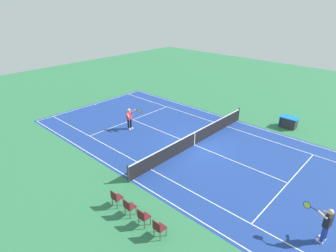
{
  "coord_description": "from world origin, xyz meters",
  "views": [
    {
      "loc": [
        -10.14,
        13.59,
        9.13
      ],
      "look_at": [
        2.08,
        0.39,
        0.9
      ],
      "focal_mm": 30.02,
      "sensor_mm": 36.0,
      "label": 1
    }
  ],
  "objects_px": {
    "tennis_net": "(195,138)",
    "spectator_chair_2": "(129,206)",
    "tennis_player_near": "(130,118)",
    "spectator_chair_0": "(159,228)",
    "tennis_player_far": "(326,223)",
    "tennis_ball": "(176,113)",
    "spectator_chair_1": "(143,216)",
    "equipment_cart_tarped": "(289,122)",
    "spectator_chair_3": "(116,197)"
  },
  "relations": [
    {
      "from": "tennis_net",
      "to": "spectator_chair_2",
      "type": "xyz_separation_m",
      "value": [
        -2.01,
        7.43,
        0.03
      ]
    },
    {
      "from": "tennis_player_near",
      "to": "spectator_chair_0",
      "type": "xyz_separation_m",
      "value": [
        -9.08,
        6.14,
        -0.41
      ]
    },
    {
      "from": "spectator_chair_0",
      "to": "tennis_player_far",
      "type": "bearing_deg",
      "value": -138.9
    },
    {
      "from": "tennis_ball",
      "to": "spectator_chair_1",
      "type": "height_order",
      "value": "spectator_chair_1"
    },
    {
      "from": "spectator_chair_2",
      "to": "spectator_chair_0",
      "type": "bearing_deg",
      "value": 180.0
    },
    {
      "from": "spectator_chair_2",
      "to": "tennis_ball",
      "type": "bearing_deg",
      "value": -58.28
    },
    {
      "from": "spectator_chair_1",
      "to": "equipment_cart_tarped",
      "type": "distance_m",
      "value": 14.63
    },
    {
      "from": "tennis_player_far",
      "to": "spectator_chair_1",
      "type": "bearing_deg",
      "value": 36.31
    },
    {
      "from": "spectator_chair_0",
      "to": "equipment_cart_tarped",
      "type": "relative_size",
      "value": 0.7
    },
    {
      "from": "spectator_chair_2",
      "to": "tennis_player_far",
      "type": "bearing_deg",
      "value": -147.6
    },
    {
      "from": "tennis_ball",
      "to": "spectator_chair_0",
      "type": "distance_m",
      "value": 13.95
    },
    {
      "from": "tennis_player_near",
      "to": "spectator_chair_3",
      "type": "bearing_deg",
      "value": 135.45
    },
    {
      "from": "tennis_net",
      "to": "spectator_chair_3",
      "type": "height_order",
      "value": "tennis_net"
    },
    {
      "from": "tennis_net",
      "to": "tennis_ball",
      "type": "distance_m",
      "value": 5.92
    },
    {
      "from": "tennis_player_far",
      "to": "equipment_cart_tarped",
      "type": "relative_size",
      "value": 1.36
    },
    {
      "from": "tennis_net",
      "to": "tennis_player_near",
      "type": "height_order",
      "value": "tennis_player_near"
    },
    {
      "from": "spectator_chair_0",
      "to": "spectator_chair_3",
      "type": "bearing_deg",
      "value": 0.0
    },
    {
      "from": "tennis_ball",
      "to": "spectator_chair_3",
      "type": "xyz_separation_m",
      "value": [
        -5.81,
        10.93,
        0.49
      ]
    },
    {
      "from": "tennis_net",
      "to": "spectator_chair_0",
      "type": "relative_size",
      "value": 13.3
    },
    {
      "from": "tennis_net",
      "to": "tennis_player_far",
      "type": "distance_m",
      "value": 9.46
    },
    {
      "from": "spectator_chair_3",
      "to": "tennis_player_near",
      "type": "bearing_deg",
      "value": -44.55
    },
    {
      "from": "tennis_net",
      "to": "tennis_player_far",
      "type": "height_order",
      "value": "tennis_player_far"
    },
    {
      "from": "tennis_player_near",
      "to": "tennis_ball",
      "type": "height_order",
      "value": "tennis_player_near"
    },
    {
      "from": "tennis_player_far",
      "to": "spectator_chair_0",
      "type": "relative_size",
      "value": 1.93
    },
    {
      "from": "tennis_player_near",
      "to": "spectator_chair_2",
      "type": "distance_m",
      "value": 9.46
    },
    {
      "from": "tennis_player_near",
      "to": "spectator_chair_2",
      "type": "xyz_separation_m",
      "value": [
        -7.18,
        6.14,
        -0.41
      ]
    },
    {
      "from": "tennis_ball",
      "to": "tennis_player_near",
      "type": "bearing_deg",
      "value": 84.92
    },
    {
      "from": "tennis_player_near",
      "to": "spectator_chair_3",
      "type": "distance_m",
      "value": 8.76
    },
    {
      "from": "tennis_player_far",
      "to": "spectator_chair_0",
      "type": "height_order",
      "value": "tennis_player_far"
    },
    {
      "from": "tennis_net",
      "to": "tennis_ball",
      "type": "relative_size",
      "value": 177.27
    },
    {
      "from": "spectator_chair_3",
      "to": "tennis_ball",
      "type": "bearing_deg",
      "value": -62.01
    },
    {
      "from": "tennis_player_far",
      "to": "equipment_cart_tarped",
      "type": "distance_m",
      "value": 11.56
    },
    {
      "from": "spectator_chair_1",
      "to": "equipment_cart_tarped",
      "type": "relative_size",
      "value": 0.7
    },
    {
      "from": "tennis_player_near",
      "to": "equipment_cart_tarped",
      "type": "height_order",
      "value": "tennis_player_near"
    },
    {
      "from": "spectator_chair_0",
      "to": "spectator_chair_2",
      "type": "height_order",
      "value": "same"
    },
    {
      "from": "spectator_chair_0",
      "to": "spectator_chair_2",
      "type": "distance_m",
      "value": 1.89
    },
    {
      "from": "tennis_ball",
      "to": "equipment_cart_tarped",
      "type": "height_order",
      "value": "equipment_cart_tarped"
    },
    {
      "from": "tennis_net",
      "to": "equipment_cart_tarped",
      "type": "distance_m",
      "value": 8.02
    },
    {
      "from": "tennis_ball",
      "to": "spectator_chair_1",
      "type": "relative_size",
      "value": 0.08
    },
    {
      "from": "tennis_player_near",
      "to": "spectator_chair_3",
      "type": "relative_size",
      "value": 1.93
    },
    {
      "from": "tennis_ball",
      "to": "equipment_cart_tarped",
      "type": "bearing_deg",
      "value": -156.05
    },
    {
      "from": "spectator_chair_0",
      "to": "equipment_cart_tarped",
      "type": "height_order",
      "value": "spectator_chair_0"
    },
    {
      "from": "tennis_player_near",
      "to": "spectator_chair_1",
      "type": "xyz_separation_m",
      "value": [
        -8.13,
        6.14,
        -0.41
      ]
    },
    {
      "from": "tennis_player_far",
      "to": "spectator_chair_2",
      "type": "bearing_deg",
      "value": 32.4
    },
    {
      "from": "tennis_net",
      "to": "equipment_cart_tarped",
      "type": "height_order",
      "value": "tennis_net"
    },
    {
      "from": "tennis_net",
      "to": "tennis_player_near",
      "type": "relative_size",
      "value": 6.89
    },
    {
      "from": "spectator_chair_0",
      "to": "spectator_chair_2",
      "type": "xyz_separation_m",
      "value": [
        1.89,
        0.0,
        0.0
      ]
    },
    {
      "from": "equipment_cart_tarped",
      "to": "tennis_player_near",
      "type": "bearing_deg",
      "value": 44.19
    },
    {
      "from": "spectator_chair_0",
      "to": "spectator_chair_1",
      "type": "xyz_separation_m",
      "value": [
        0.95,
        0.0,
        0.0
      ]
    },
    {
      "from": "tennis_player_far",
      "to": "spectator_chair_1",
      "type": "distance_m",
      "value": 7.46
    }
  ]
}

